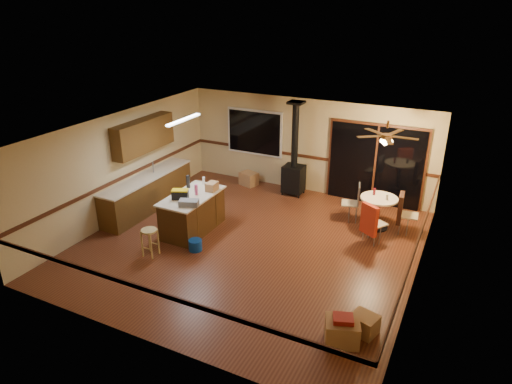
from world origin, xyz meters
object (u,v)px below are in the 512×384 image
Objects in this scene: bar_stool at (150,242)px; blue_bucket at (195,245)px; wood_stove at (294,169)px; box_corner_b at (364,324)px; chair_left at (355,198)px; toolbox_grey at (189,203)px; toolbox_black at (180,195)px; chair_near at (370,219)px; box_under_window at (249,179)px; box_corner_a at (342,331)px; dining_table at (378,207)px; kitchen_island at (193,213)px; chair_right at (401,208)px.

bar_stool is 2.06× the size of blue_bucket.
box_corner_b is at bearing -56.51° from wood_stove.
blue_bucket is 4.01m from chair_left.
toolbox_grey is 1.17× the size of toolbox_black.
chair_near is at bearing 20.57° from toolbox_black.
box_under_window is at bearing 96.05° from toolbox_grey.
bar_stool is 4.48m from box_corner_a.
box_under_window is at bearing 177.98° from wood_stove.
blue_bucket is 4.07m from box_corner_b.
wood_stove reaches higher than bar_stool.
chair_near reaches higher than dining_table.
chair_near is (3.84, 1.20, 0.14)m from kitchen_island.
bar_stool is at bearing -108.65° from wood_stove.
toolbox_black is 4.18m from chair_left.
chair_near is (3.95, 1.48, -0.40)m from toolbox_black.
wood_stove reaches higher than kitchen_island.
wood_stove is 5.98m from box_corner_a.
box_corner_a is (3.67, -1.38, 0.08)m from blue_bucket.
kitchen_island is 0.76m from toolbox_grey.
blue_bucket is 0.71× the size of box_corner_b.
toolbox_black is 3.48m from box_under_window.
wood_stove is at bearing 155.81° from chair_left.
toolbox_grey reaches higher than dining_table.
chair_left is 4.16m from box_corner_b.
dining_table is (4.02, 3.40, 0.23)m from bar_stool.
box_under_window is at bearing 167.20° from chair_right.
kitchen_island is 3.52× the size of box_under_window.
box_corner_a is (3.96, -1.65, -0.76)m from toolbox_grey.
toolbox_black is 4.78m from box_corner_a.
box_corner_a is at bearing -77.15° from chair_left.
wood_stove is at bearing 119.42° from box_corner_a.
toolbox_black is (-1.40, -3.34, 0.27)m from wood_stove.
wood_stove reaches higher than box_corner_a.
blue_bucket is 3.86m from chair_near.
box_corner_b is (3.94, -1.01, 0.05)m from blue_bucket.
bar_stool is 1.27× the size of box_under_window.
toolbox_grey is 0.60× the size of chair_right.
bar_stool is 1.14× the size of box_corner_a.
dining_table is 1.63× the size of box_corner_a.
toolbox_black is at bearing -89.79° from box_under_window.
toolbox_grey is at bearing 62.32° from bar_stool.
bar_stool is 1.18× the size of chair_left.
chair_right is at bearing 88.21° from box_corner_a.
box_corner_b is at bearing -5.18° from bar_stool.
toolbox_black is 1.19m from blue_bucket.
chair_near is (3.58, 1.69, -0.37)m from toolbox_grey.
toolbox_grey reaches higher than box_under_window.
kitchen_island is 4.74m from box_corner_a.
wood_stove reaches higher than chair_right.
toolbox_black is 0.87× the size of box_corner_b.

